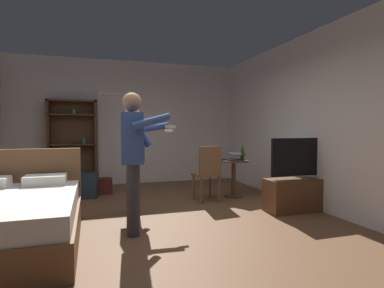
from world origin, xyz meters
name	(u,v)px	position (x,y,z in m)	size (l,w,h in m)	color
ground_plane	(157,226)	(0.00, 0.00, 0.00)	(7.43, 7.43, 0.00)	brown
wall_back	(127,123)	(0.00, 3.44, 1.43)	(5.41, 0.12, 2.86)	silver
wall_right	(323,120)	(2.64, 0.00, 1.43)	(0.12, 6.99, 2.86)	silver
doorway_frame	(119,132)	(-0.21, 3.36, 1.22)	(0.93, 0.08, 2.13)	white
bed	(4,220)	(-1.72, -0.26, 0.30)	(1.51, 2.02, 1.02)	brown
bookshelf	(73,140)	(-1.20, 3.21, 1.03)	(1.02, 0.32, 1.91)	#4C331E
tv_flatscreen	(299,190)	(2.28, 0.08, 0.33)	(1.08, 0.40, 1.15)	brown
side_table	(233,172)	(1.74, 1.32, 0.47)	(0.58, 0.58, 0.70)	#4C331E
laptop	(234,157)	(1.72, 1.28, 0.75)	(0.40, 0.40, 0.15)	black
bottle_on_table	(242,154)	(1.88, 1.24, 0.82)	(0.06, 0.06, 0.28)	#284913
wooden_chair	(208,171)	(1.14, 1.09, 0.54)	(0.46, 0.46, 0.99)	brown
person_blue_shirt	(133,152)	(-0.33, -0.17, 1.01)	(0.62, 0.64, 1.73)	#333338
person_striped_shirt	(133,153)	(-0.22, 0.64, 0.93)	(0.70, 0.57, 1.62)	#333338
suitcase_dark	(84,185)	(-0.95, 2.12, 0.23)	(0.48, 0.40, 0.45)	#1E2D38
suitcase_small	(100,186)	(-0.66, 2.40, 0.15)	(0.46, 0.32, 0.30)	#4C1919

